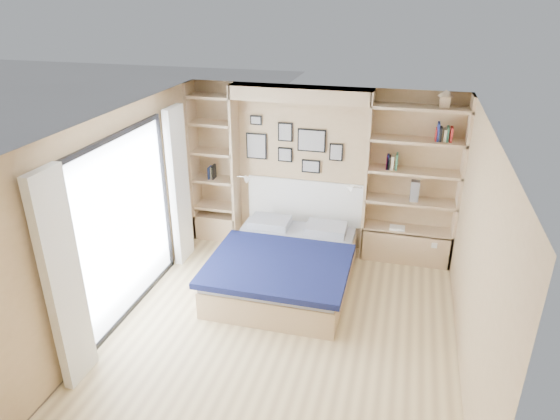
# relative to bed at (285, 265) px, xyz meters

# --- Properties ---
(ground) EXTENTS (4.50, 4.50, 0.00)m
(ground) POSITION_rel_bed_xyz_m (0.23, -0.98, -0.28)
(ground) COLOR beige
(ground) RESTS_ON ground
(room_shell) EXTENTS (4.50, 4.50, 4.50)m
(room_shell) POSITION_rel_bed_xyz_m (-0.15, 0.54, 0.79)
(room_shell) COLOR tan
(room_shell) RESTS_ON ground
(bed) EXTENTS (1.80, 2.38, 1.07)m
(bed) POSITION_rel_bed_xyz_m (0.00, 0.00, 0.00)
(bed) COLOR tan
(bed) RESTS_ON ground
(photo_gallery) EXTENTS (1.48, 0.02, 0.82)m
(photo_gallery) POSITION_rel_bed_xyz_m (-0.22, 1.24, 1.32)
(photo_gallery) COLOR black
(photo_gallery) RESTS_ON ground
(reading_lamps) EXTENTS (1.92, 0.12, 0.15)m
(reading_lamps) POSITION_rel_bed_xyz_m (-0.07, 1.02, 0.82)
(reading_lamps) COLOR silver
(reading_lamps) RESTS_ON ground
(shelf_decor) EXTENTS (3.52, 0.23, 2.03)m
(shelf_decor) POSITION_rel_bed_xyz_m (1.32, 1.09, 1.40)
(shelf_decor) COLOR #A3143C
(shelf_decor) RESTS_ON ground
(deck) EXTENTS (3.20, 4.00, 0.05)m
(deck) POSITION_rel_bed_xyz_m (-3.37, -0.98, -0.28)
(deck) COLOR brown
(deck) RESTS_ON ground
(deck_chair) EXTENTS (0.65, 0.79, 0.68)m
(deck_chair) POSITION_rel_bed_xyz_m (-2.53, -1.12, 0.04)
(deck_chair) COLOR tan
(deck_chair) RESTS_ON ground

